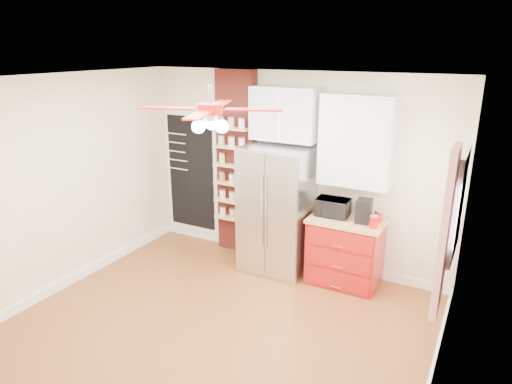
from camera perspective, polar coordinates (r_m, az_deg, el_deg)
The scene contains 21 objects.
floor at distance 5.33m, azimuth -4.92°, elevation -16.53°, with size 4.50×4.50×0.00m, color brown.
ceiling at distance 4.42m, azimuth -5.86°, elevation 13.78°, with size 4.50×4.50×0.00m, color white.
wall_back at distance 6.39m, azimuth 4.56°, elevation 2.75°, with size 4.50×0.02×2.70m, color #EEE9BF.
wall_front at distance 3.40m, azimuth -24.73°, elevation -13.15°, with size 4.50×0.02×2.70m, color #EEE9BF.
wall_left at distance 6.19m, azimuth -23.04°, elevation 0.86°, with size 0.02×4.00×2.70m, color #EEE9BF.
wall_right at distance 4.02m, azimuth 22.83°, elevation -7.99°, with size 0.02×4.00×2.70m, color #EEE9BF.
chalkboard at distance 7.25m, azimuth -8.01°, elevation 2.41°, with size 0.95×0.05×1.95m.
brick_pillar at distance 6.69m, azimuth -2.40°, elevation 3.50°, with size 0.60×0.16×2.70m, color maroon.
fridge at distance 6.23m, azimuth 2.65°, elevation -2.19°, with size 0.90×0.70×1.75m, color silver.
upper_glass_cabinet at distance 6.09m, azimuth 3.63°, elevation 9.72°, with size 0.90×0.35×0.70m, color white.
red_cabinet at distance 6.11m, azimuth 11.09°, elevation -7.21°, with size 0.94×0.64×0.90m.
upper_shelf_unit at distance 5.83m, azimuth 12.42°, elevation 6.24°, with size 0.90×0.30×1.15m, color white.
window at distance 4.79m, azimuth 24.06°, elevation -1.46°, with size 0.04×0.75×1.05m, color white.
curtain at distance 4.31m, azimuth 22.58°, elevation -4.78°, with size 0.06×0.40×1.55m, color #B6182A.
ceiling_fan at distance 4.45m, azimuth -5.75°, elevation 10.23°, with size 1.40×1.40×0.44m.
toaster_oven at distance 5.97m, azimuth 9.55°, elevation -1.89°, with size 0.42×0.28×0.23m, color black.
coffee_maker at distance 5.82m, azimuth 13.32°, elevation -2.32°, with size 0.18×0.21×0.30m, color black.
canister_left at distance 5.68m, azimuth 14.46°, elevation -3.71°, with size 0.09×0.09×0.15m, color #BE0A0D.
canister_right at distance 5.90m, azimuth 15.04°, elevation -2.97°, with size 0.10×0.10×0.14m, color #BC130A.
pantry_jar_oats at distance 6.66m, azimuth -4.25°, elevation 4.21°, with size 0.08×0.08×0.14m, color #C6B397.
pantry_jar_beans at distance 6.52m, azimuth -2.38°, elevation 3.91°, with size 0.08×0.08×0.13m, color #98774D.
Camera 1 is at (2.46, -3.66, 3.01)m, focal length 32.00 mm.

